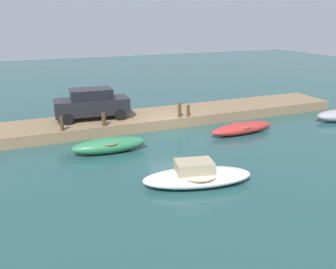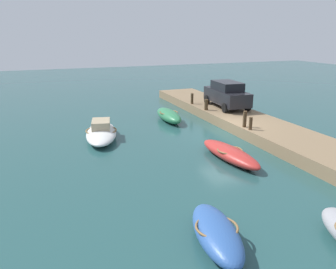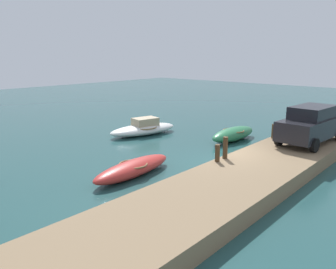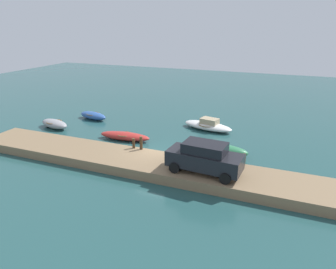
{
  "view_description": "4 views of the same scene",
  "coord_description": "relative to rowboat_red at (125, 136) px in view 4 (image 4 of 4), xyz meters",
  "views": [
    {
      "loc": [
        8.3,
        18.94,
        6.58
      ],
      "look_at": [
        1.15,
        2.18,
        0.62
      ],
      "focal_mm": 39.13,
      "sensor_mm": 36.0,
      "label": 1
    },
    {
      "loc": [
        -16.63,
        10.08,
        5.8
      ],
      "look_at": [
        -0.81,
        3.94,
        0.68
      ],
      "focal_mm": 36.46,
      "sensor_mm": 36.0,
      "label": 2
    },
    {
      "loc": [
        -12.75,
        -7.99,
        4.88
      ],
      "look_at": [
        -1.47,
        1.94,
        1.36
      ],
      "focal_mm": 36.71,
      "sensor_mm": 36.0,
      "label": 3
    },
    {
      "loc": [
        8.27,
        -18.37,
        8.89
      ],
      "look_at": [
        -0.07,
        2.36,
        0.79
      ],
      "focal_mm": 33.11,
      "sensor_mm": 36.0,
      "label": 4
    }
  ],
  "objects": [
    {
      "name": "rowboat_green",
      "position": [
        7.88,
        -0.0,
        0.06
      ],
      "size": [
        3.79,
        1.33,
        0.76
      ],
      "rotation": [
        0.0,
        0.0,
        -0.04
      ],
      "color": "#2D7A4C",
      "rests_on": "ground_plane"
    },
    {
      "name": "mooring_post_mid_east",
      "position": [
        7.49,
        -2.62,
        0.68
      ],
      "size": [
        0.25,
        0.25,
        0.75
      ],
      "primitive_type": "cylinder",
      "color": "#47331E",
      "rests_on": "dock_platform"
    },
    {
      "name": "mooring_post_mid_west",
      "position": [
        2.8,
        -2.62,
        0.77
      ],
      "size": [
        0.2,
        0.2,
        0.92
      ],
      "primitive_type": "cylinder",
      "color": "#47331E",
      "rests_on": "dock_platform"
    },
    {
      "name": "ground_plane",
      "position": [
        3.64,
        -1.93,
        -0.32
      ],
      "size": [
        84.0,
        84.0,
        0.0
      ],
      "primitive_type": "plane",
      "color": "#234C4C"
    },
    {
      "name": "parked_car",
      "position": [
        7.77,
        -4.36,
        1.24
      ],
      "size": [
        4.44,
        2.17,
        1.83
      ],
      "rotation": [
        0.0,
        0.0,
        -0.07
      ],
      "color": "black",
      "rests_on": "dock_platform"
    },
    {
      "name": "motorboat_white",
      "position": [
        5.53,
        4.99,
        0.06
      ],
      "size": [
        4.77,
        2.6,
        1.04
      ],
      "rotation": [
        0.0,
        0.0,
        -0.22
      ],
      "color": "white",
      "rests_on": "ground_plane"
    },
    {
      "name": "mooring_post_west",
      "position": [
        2.22,
        -2.62,
        0.66
      ],
      "size": [
        0.19,
        0.19,
        0.71
      ],
      "primitive_type": "cylinder",
      "color": "#47331E",
      "rests_on": "dock_platform"
    },
    {
      "name": "rowboat_red",
      "position": [
        0.0,
        0.0,
        0.0
      ],
      "size": [
        4.29,
        1.43,
        0.64
      ],
      "rotation": [
        0.0,
        0.0,
        0.07
      ],
      "color": "#B72D28",
      "rests_on": "ground_plane"
    },
    {
      "name": "dock_platform",
      "position": [
        3.64,
        -4.03,
        -0.01
      ],
      "size": [
        25.4,
        3.33,
        0.63
      ],
      "primitive_type": "cube",
      "color": "#846B4C",
      "rests_on": "ground_plane"
    },
    {
      "name": "dinghy_grey",
      "position": [
        -7.3,
        0.28,
        0.06
      ],
      "size": [
        3.32,
        1.95,
        0.76
      ],
      "rotation": [
        0.0,
        0.0,
        -0.24
      ],
      "color": "#939399",
      "rests_on": "ground_plane"
    },
    {
      "name": "mooring_post_east",
      "position": [
        9.79,
        -2.62,
        0.7
      ],
      "size": [
        0.2,
        0.2,
        0.78
      ],
      "primitive_type": "cylinder",
      "color": "#47331E",
      "rests_on": "dock_platform"
    },
    {
      "name": "rowboat_blue",
      "position": [
        -5.65,
        3.83,
        0.04
      ],
      "size": [
        3.34,
        1.77,
        0.71
      ],
      "rotation": [
        0.0,
        0.0,
        -0.2
      ],
      "color": "#2D569E",
      "rests_on": "ground_plane"
    }
  ]
}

